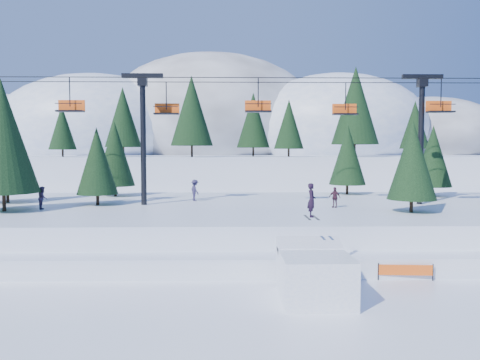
{
  "coord_description": "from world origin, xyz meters",
  "views": [
    {
      "loc": [
        -2.17,
        -18.94,
        6.75
      ],
      "look_at": [
        -1.65,
        6.0,
        5.2
      ],
      "focal_mm": 35.0,
      "sensor_mm": 36.0,
      "label": 1
    }
  ],
  "objects_px": {
    "jump_kicker": "(314,274)",
    "banner_far": "(428,267)",
    "chairlift": "(263,118)",
    "banner_near": "(406,270)"
  },
  "relations": [
    {
      "from": "jump_kicker",
      "to": "banner_far",
      "type": "distance_m",
      "value": 7.71
    },
    {
      "from": "chairlift",
      "to": "banner_far",
      "type": "bearing_deg",
      "value": -57.28
    },
    {
      "from": "chairlift",
      "to": "banner_near",
      "type": "bearing_deg",
      "value": -63.57
    },
    {
      "from": "jump_kicker",
      "to": "banner_near",
      "type": "relative_size",
      "value": 1.82
    },
    {
      "from": "chairlift",
      "to": "banner_near",
      "type": "relative_size",
      "value": 16.55
    },
    {
      "from": "jump_kicker",
      "to": "banner_far",
      "type": "bearing_deg",
      "value": 27.77
    },
    {
      "from": "chairlift",
      "to": "banner_far",
      "type": "distance_m",
      "value": 17.26
    },
    {
      "from": "banner_near",
      "to": "banner_far",
      "type": "xyz_separation_m",
      "value": [
        1.49,
        0.67,
        0.0
      ]
    },
    {
      "from": "chairlift",
      "to": "banner_far",
      "type": "relative_size",
      "value": 16.69
    },
    {
      "from": "banner_near",
      "to": "chairlift",
      "type": "bearing_deg",
      "value": 116.43
    }
  ]
}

